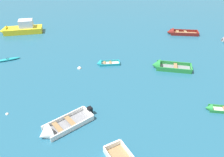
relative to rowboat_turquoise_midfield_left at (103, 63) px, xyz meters
The scene contains 9 objects.
rowboat_turquoise_midfield_left is the anchor object (origin of this frame).
rowboat_green_midfield_right 13.05m from the rowboat_turquoise_midfield_left, 36.18° to the right, with size 2.87×1.11×0.80m.
rowboat_maroon_outer_left 13.89m from the rowboat_turquoise_midfield_left, 43.02° to the left, with size 4.63×1.63×1.29m.
motor_launch_yellow_far_right 15.74m from the rowboat_turquoise_midfield_left, 145.56° to the left, with size 6.32×3.02×2.29m.
rowboat_white_near_left 11.29m from the rowboat_turquoise_midfield_left, 105.30° to the right, with size 4.45×4.17×1.48m.
kayak_turquoise_cluster_inner 11.51m from the rowboat_turquoise_midfield_left, behind, with size 2.76×1.60×0.27m.
rowboat_green_back_row_center 6.97m from the rowboat_turquoise_midfield_left, ahead, with size 4.58×2.14×1.48m.
mooring_buoy_far_field 2.82m from the rowboat_turquoise_midfield_left, 158.05° to the right, with size 0.47×0.47×0.47m, color silver.
mooring_buoy_midfield 11.89m from the rowboat_turquoise_midfield_left, 130.53° to the right, with size 0.29×0.29×0.29m, color silver.
Camera 1 is at (0.89, -1.46, 14.24)m, focal length 38.97 mm.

